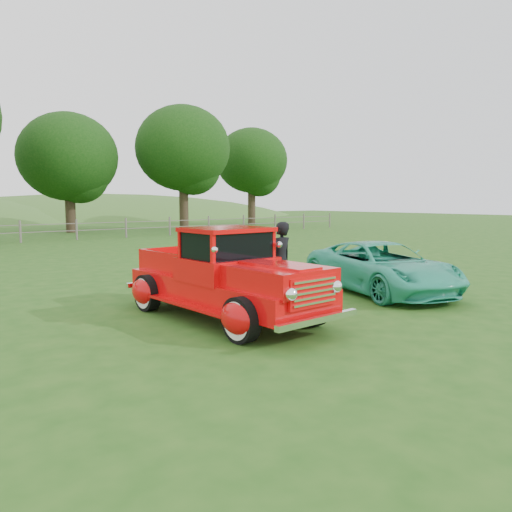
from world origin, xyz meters
TOP-DOWN VIEW (x-y plane):
  - ground at (0.00, 0.00)m, footprint 140.00×140.00m
  - fence_line at (0.00, 22.00)m, footprint 48.00×0.12m
  - tree_near_east at (5.00, 29.00)m, footprint 6.80×6.80m
  - tree_mid_east at (13.00, 27.00)m, footprint 7.20×7.20m
  - tree_far_east at (22.00, 30.00)m, footprint 6.60×6.60m
  - red_pickup at (-1.25, 1.13)m, footprint 2.36×5.04m
  - teal_sedan at (3.37, 0.96)m, footprint 3.28×4.93m
  - man at (0.85, 1.90)m, footprint 0.71×0.52m

SIDE VIEW (x-z plane):
  - ground at x=0.00m, z-range 0.00..0.00m
  - fence_line at x=0.00m, z-range 0.00..1.20m
  - teal_sedan at x=3.37m, z-range 0.00..1.26m
  - red_pickup at x=-1.25m, z-range -0.09..1.69m
  - man at x=0.85m, z-range 0.00..1.80m
  - tree_near_east at x=5.00m, z-range 1.08..9.41m
  - tree_far_east at x=22.00m, z-range 1.43..10.29m
  - tree_mid_east at x=13.00m, z-range 1.45..10.89m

